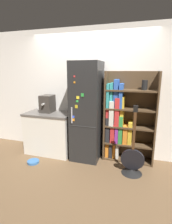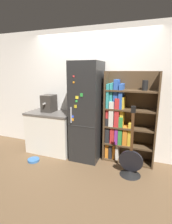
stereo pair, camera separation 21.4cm
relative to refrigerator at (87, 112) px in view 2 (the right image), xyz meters
The scene contains 8 objects.
ground_plane 0.98m from the refrigerator, 89.98° to the right, with size 16.00×16.00×0.00m, color brown.
wall_back 0.46m from the refrigerator, 89.99° to the left, with size 8.00×0.05×2.60m.
refrigerator is the anchor object (origin of this frame).
bookshelf 0.73m from the refrigerator, 12.87° to the left, with size 0.96×0.32×1.75m.
kitchen_counter 0.98m from the refrigerator, behind, with size 1.00×0.60×0.89m.
espresso_machine 0.90m from the refrigerator, behind, with size 0.25×0.36×0.36m.
guitar 1.27m from the refrigerator, 20.01° to the right, with size 0.40×0.36×1.24m.
pet_bowl 1.43m from the refrigerator, 149.32° to the right, with size 0.23×0.23×0.04m.
Camera 2 is at (1.19, -2.96, 1.75)m, focal length 28.00 mm.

